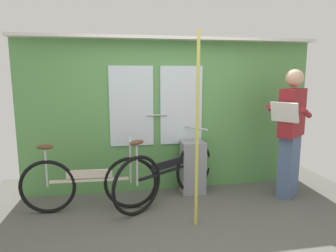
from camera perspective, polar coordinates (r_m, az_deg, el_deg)
ground_plane at (r=3.56m, az=4.19°, el=-18.61°), size 5.12×4.02×0.04m
train_door_wall at (r=4.34m, az=0.32°, el=2.59°), size 4.12×0.28×2.16m
bicycle_near_door at (r=4.01m, az=-0.01°, el=-8.91°), size 1.48×1.04×0.94m
bicycle_leaning_behind at (r=3.90m, az=-14.52°, el=-10.25°), size 1.66×0.44×0.88m
passenger_reading_newspaper at (r=4.39m, az=21.95°, el=-0.88°), size 0.63×0.60×1.73m
trash_bin_by_wall at (r=4.37m, az=4.62°, el=-7.64°), size 0.33×0.28×0.73m
handrail_pole at (r=3.27m, az=5.47°, el=-1.10°), size 0.04×0.04×2.12m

